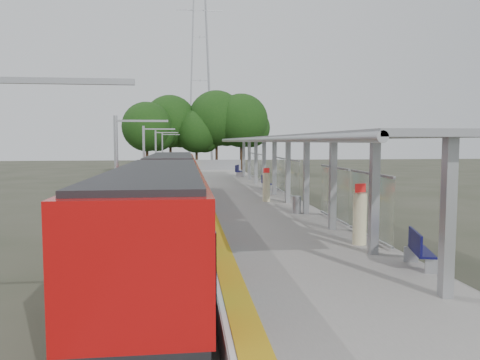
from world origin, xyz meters
The scene contains 16 objects.
ground centered at (0.00, 0.00, 0.00)m, with size 200.00×200.00×0.00m, color #474438.
trackbed centered at (-4.50, 20.00, 0.12)m, with size 3.00×70.00×0.24m, color #59544C.
platform centered at (0.00, 20.00, 0.50)m, with size 6.00×50.00×1.00m, color gray.
tactile_strip centered at (-2.55, 20.00, 1.01)m, with size 0.60×50.00×0.02m, color gold.
end_fence centered at (0.00, 44.95, 1.60)m, with size 6.00×0.10×1.20m, color #9EA0A5.
train centered at (-4.50, 9.68, 2.05)m, with size 2.74×27.60×3.62m.
canopy centered at (1.61, 16.19, 4.20)m, with size 3.27×38.00×3.66m.
pylon centered at (-1.00, 73.00, 19.00)m, with size 8.00×4.00×38.00m, color #9EA0A5, non-canonical shape.
tree_cluster centered at (-1.79, 52.73, 6.99)m, with size 19.44×10.57×11.42m.
catenary_masts centered at (-6.22, 19.00, 2.91)m, with size 2.08×48.16×5.40m.
bench_near centered at (2.59, 0.33, 1.53)m, with size 0.83×1.55×1.01m.
bench_mid centered at (1.98, 21.06, 1.53)m, with size 0.59×1.51×1.01m.
bench_far centered at (1.45, 33.88, 1.59)m, with size 0.98×1.71×1.12m.
info_pillar_near centered at (2.08, 3.32, 1.88)m, with size 0.46×0.46×2.03m.
info_pillar_far centered at (0.91, 14.70, 1.83)m, with size 0.43×0.43×1.90m.
litter_bin centered at (1.58, 10.12, 1.41)m, with size 0.40×0.40×0.82m, color #9EA0A5.
Camera 1 is at (-3.63, -11.43, 4.41)m, focal length 35.00 mm.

